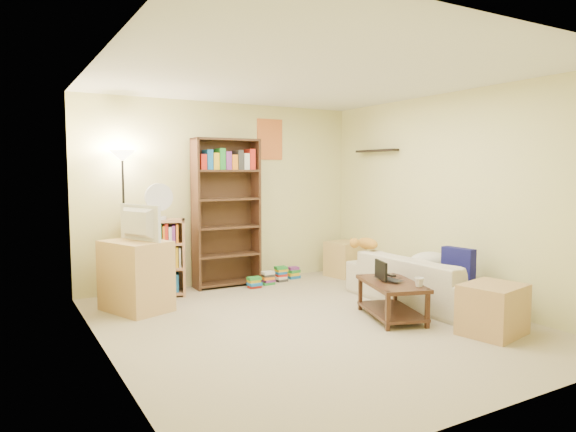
{
  "coord_description": "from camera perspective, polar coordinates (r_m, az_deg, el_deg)",
  "views": [
    {
      "loc": [
        -2.79,
        -4.37,
        1.56
      ],
      "look_at": [
        0.14,
        0.7,
        1.05
      ],
      "focal_mm": 32.0,
      "sensor_mm": 36.0,
      "label": 1
    }
  ],
  "objects": [
    {
      "name": "room",
      "position": [
        5.19,
        2.57,
        5.67
      ],
      "size": [
        4.5,
        4.54,
        2.52
      ],
      "color": "tan",
      "rests_on": "ground"
    },
    {
      "name": "sofa",
      "position": [
        6.27,
        14.78,
        -6.91
      ],
      "size": [
        2.0,
        0.87,
        0.57
      ],
      "primitive_type": "imported",
      "rotation": [
        0.0,
        0.0,
        1.6
      ],
      "color": "beige",
      "rests_on": "ground"
    },
    {
      "name": "navy_pillow",
      "position": [
        6.01,
        18.39,
        -4.98
      ],
      "size": [
        0.16,
        0.39,
        0.34
      ],
      "primitive_type": "cube",
      "rotation": [
        0.0,
        0.0,
        1.7
      ],
      "color": "#131353",
      "rests_on": "sofa"
    },
    {
      "name": "cream_blanket",
      "position": [
        6.36,
        15.4,
        -4.88
      ],
      "size": [
        0.53,
        0.38,
        0.23
      ],
      "primitive_type": "ellipsoid",
      "color": "silver",
      "rests_on": "sofa"
    },
    {
      "name": "tabby_cat",
      "position": [
        6.57,
        8.57,
        -3.03
      ],
      "size": [
        0.45,
        0.17,
        0.16
      ],
      "color": "#C7862A",
      "rests_on": "sofa"
    },
    {
      "name": "coffee_table",
      "position": [
        5.61,
        11.46,
        -8.63
      ],
      "size": [
        0.75,
        1.0,
        0.4
      ],
      "rotation": [
        0.0,
        0.0,
        -0.32
      ],
      "color": "#43291A",
      "rests_on": "ground"
    },
    {
      "name": "laptop",
      "position": [
        5.63,
        11.49,
        -6.91
      ],
      "size": [
        0.36,
        0.26,
        0.03
      ],
      "primitive_type": "imported",
      "rotation": [
        0.0,
        0.0,
        1.63
      ],
      "color": "black",
      "rests_on": "coffee_table"
    },
    {
      "name": "laptop_screen",
      "position": [
        5.56,
        10.29,
        -5.93
      ],
      "size": [
        0.1,
        0.29,
        0.2
      ],
      "primitive_type": "cube",
      "rotation": [
        0.0,
        0.0,
        -0.32
      ],
      "color": "white",
      "rests_on": "laptop"
    },
    {
      "name": "mug",
      "position": [
        5.39,
        14.37,
        -7.14
      ],
      "size": [
        0.1,
        0.1,
        0.09
      ],
      "primitive_type": "imported",
      "rotation": [
        0.0,
        0.0,
        -0.0
      ],
      "color": "silver",
      "rests_on": "coffee_table"
    },
    {
      "name": "tv_remote",
      "position": [
        5.88,
        11.23,
        -6.44
      ],
      "size": [
        0.05,
        0.16,
        0.02
      ],
      "primitive_type": "cube",
      "rotation": [
        0.0,
        0.0,
        -0.02
      ],
      "color": "black",
      "rests_on": "coffee_table"
    },
    {
      "name": "tv_stand",
      "position": [
        6.02,
        -16.54,
        -6.39
      ],
      "size": [
        0.76,
        0.88,
        0.79
      ],
      "primitive_type": "cube",
      "rotation": [
        0.0,
        0.0,
        0.38
      ],
      "color": "tan",
      "rests_on": "ground"
    },
    {
      "name": "television",
      "position": [
        5.94,
        -16.68,
        -0.75
      ],
      "size": [
        0.76,
        0.57,
        0.4
      ],
      "primitive_type": "imported",
      "rotation": [
        0.0,
        0.0,
        1.95
      ],
      "color": "black",
      "rests_on": "tv_stand"
    },
    {
      "name": "tall_bookshelf",
      "position": [
        6.96,
        -6.85,
        0.78
      ],
      "size": [
        0.9,
        0.32,
        2.0
      ],
      "rotation": [
        0.0,
        0.0,
        -0.02
      ],
      "color": "#49291C",
      "rests_on": "ground"
    },
    {
      "name": "short_bookshelf",
      "position": [
        6.62,
        -14.6,
        -4.55
      ],
      "size": [
        0.81,
        0.52,
        0.96
      ],
      "rotation": [
        0.0,
        0.0,
        -0.32
      ],
      "color": "tan",
      "rests_on": "ground"
    },
    {
      "name": "desk_fan",
      "position": [
        6.52,
        -14.17,
        1.64
      ],
      "size": [
        0.34,
        0.19,
        0.45
      ],
      "color": "silver",
      "rests_on": "short_bookshelf"
    },
    {
      "name": "floor_lamp",
      "position": [
        6.57,
        -17.87,
        3.76
      ],
      "size": [
        0.31,
        0.31,
        1.82
      ],
      "color": "black",
      "rests_on": "ground"
    },
    {
      "name": "side_table",
      "position": [
        7.72,
        6.29,
        -4.76
      ],
      "size": [
        0.53,
        0.53,
        0.52
      ],
      "primitive_type": "cube",
      "rotation": [
        0.0,
        0.0,
        0.19
      ],
      "color": "tan",
      "rests_on": "ground"
    },
    {
      "name": "end_cabinet",
      "position": [
        5.36,
        21.8,
        -9.61
      ],
      "size": [
        0.67,
        0.6,
        0.48
      ],
      "primitive_type": "cube",
      "rotation": [
        0.0,
        0.0,
        0.21
      ],
      "color": "tan",
      "rests_on": "ground"
    },
    {
      "name": "book_stacks",
      "position": [
        7.24,
        -1.41,
        -6.72
      ],
      "size": [
        0.95,
        0.42,
        0.22
      ],
      "color": "red",
      "rests_on": "ground"
    }
  ]
}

